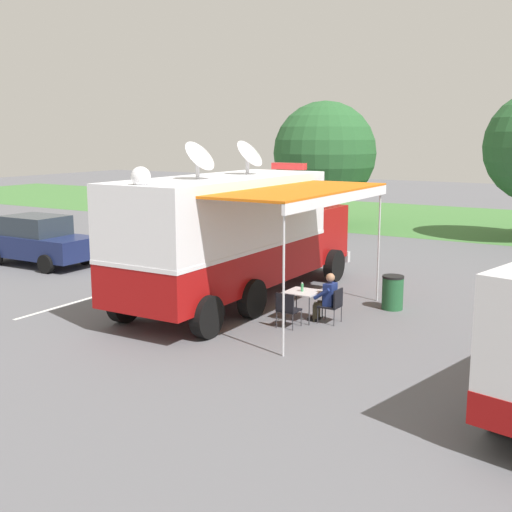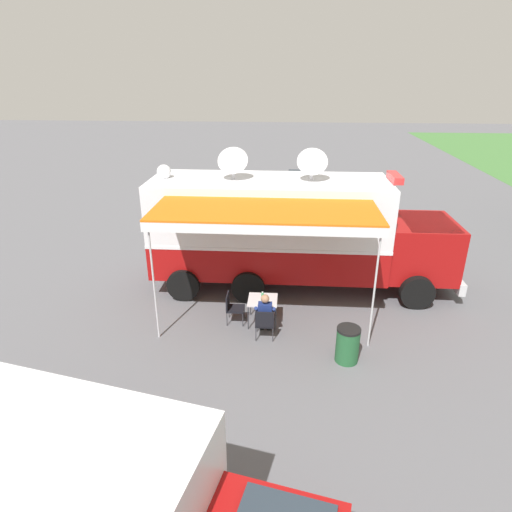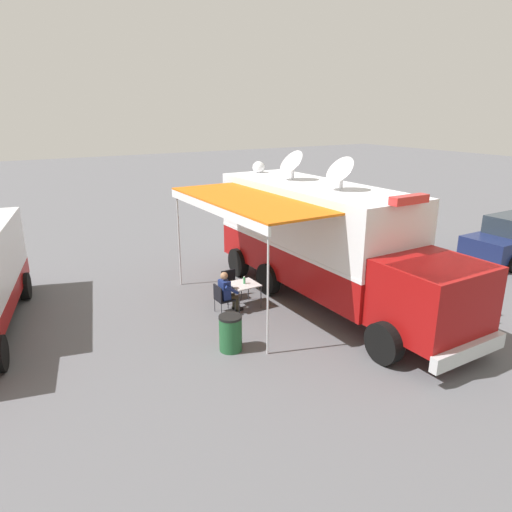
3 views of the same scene
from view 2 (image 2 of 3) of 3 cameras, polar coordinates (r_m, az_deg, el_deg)
ground_plane at (r=14.48m, az=1.57°, el=-3.64°), size 100.00×100.00×0.00m
lot_stripe at (r=18.03m, az=-2.40°, el=1.89°), size 0.12×4.80×0.01m
command_truck at (r=13.68m, az=4.79°, el=3.52°), size 4.85×9.49×4.53m
folding_table at (r=12.02m, az=0.88°, el=-5.95°), size 0.80×0.80×0.73m
water_bottle at (r=11.96m, az=0.86°, el=-5.23°), size 0.07×0.07×0.22m
folding_chair_at_table at (r=11.41m, az=1.14°, el=-8.61°), size 0.48×0.48×0.87m
folding_chair_beside_table at (r=12.16m, az=-3.16°, el=-6.49°), size 0.48×0.48×0.87m
seated_responder at (r=11.50m, az=1.20°, el=-7.53°), size 0.66×0.55×1.25m
trash_bin at (r=10.88m, az=11.89°, el=-11.27°), size 0.57×0.57×0.91m
car_behind_truck at (r=22.48m, az=6.30°, el=8.41°), size 4.21×2.04×1.76m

